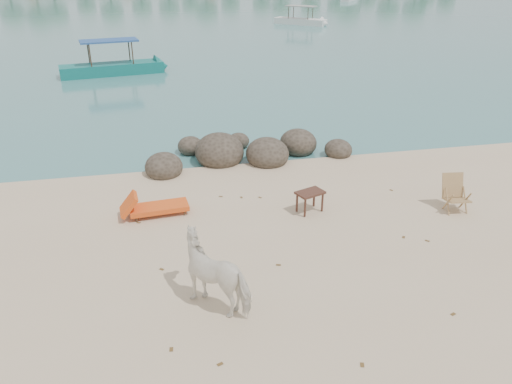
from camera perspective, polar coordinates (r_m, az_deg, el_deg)
boulders at (r=15.31m, az=-1.40°, el=4.53°), size 6.37×2.88×1.11m
cow at (r=8.86m, az=-4.31°, el=-9.18°), size 1.61×1.57×1.31m
side_table at (r=12.12m, az=6.15°, el=-1.24°), size 0.76×0.63×0.53m
lounge_chair at (r=12.16m, az=-11.04°, el=-1.52°), size 1.78×0.76×0.52m
deck_chair at (r=12.94m, az=22.04°, el=-0.41°), size 0.63×0.68×0.88m
boat_near at (r=27.95m, az=-16.41°, el=15.75°), size 6.03×2.31×2.87m
boat_mid at (r=47.94m, az=5.14°, el=20.14°), size 4.84×4.43×2.62m
dead_leaves at (r=9.90m, az=0.21°, el=-9.53°), size 8.60×7.32×0.00m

